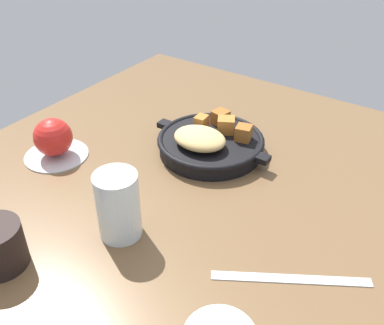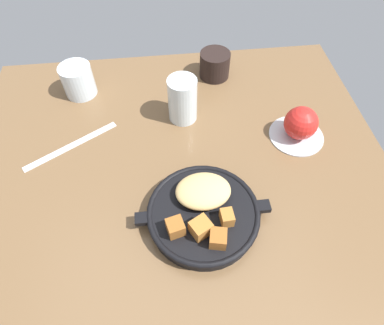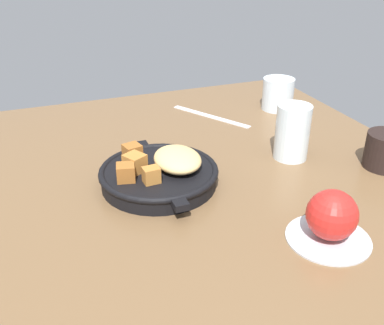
% 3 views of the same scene
% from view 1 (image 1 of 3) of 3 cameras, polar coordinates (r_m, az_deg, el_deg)
% --- Properties ---
extents(ground_plane, '(0.95, 0.93, 0.02)m').
position_cam_1_polar(ground_plane, '(0.86, 1.42, -2.42)').
color(ground_plane, brown).
extents(cast_iron_skillet, '(0.26, 0.22, 0.06)m').
position_cam_1_polar(cast_iron_skillet, '(0.91, 2.31, 2.63)').
color(cast_iron_skillet, black).
rests_on(cast_iron_skillet, ground_plane).
extents(saucer_plate, '(0.13, 0.13, 0.01)m').
position_cam_1_polar(saucer_plate, '(0.95, -16.90, 0.98)').
color(saucer_plate, '#B7BABF').
rests_on(saucer_plate, ground_plane).
extents(red_apple, '(0.08, 0.08, 0.08)m').
position_cam_1_polar(red_apple, '(0.93, -17.32, 3.11)').
color(red_apple, red).
rests_on(red_apple, saucer_plate).
extents(butter_knife, '(0.21, 0.13, 0.00)m').
position_cam_1_polar(butter_knife, '(0.68, 12.51, -14.25)').
color(butter_knife, silver).
rests_on(butter_knife, ground_plane).
extents(water_glass_tall, '(0.07, 0.07, 0.11)m').
position_cam_1_polar(water_glass_tall, '(0.71, -9.41, -5.42)').
color(water_glass_tall, silver).
rests_on(water_glass_tall, ground_plane).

